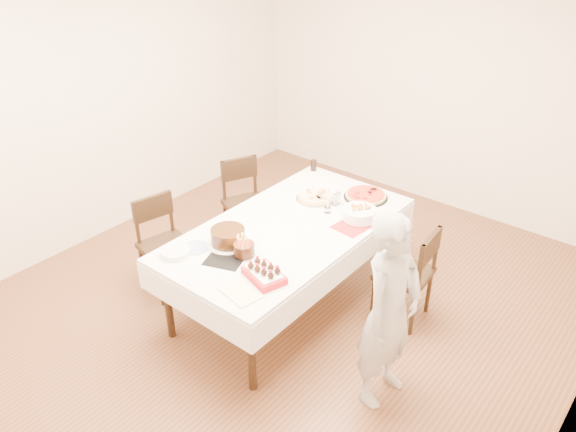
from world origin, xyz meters
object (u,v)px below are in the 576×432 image
Objects in this scene: chair_left_savory at (247,205)px; taper_candle at (328,198)px; strawberry_box at (264,274)px; chair_right_savory at (404,273)px; layer_cake at (228,237)px; birthday_cake at (244,245)px; cola_glass at (314,165)px; chair_left_dessert at (167,247)px; dining_table at (288,265)px; person at (390,312)px; pizza_pepperoni at (366,195)px; pizza_white at (316,197)px; pasta_bowl at (359,214)px.

taper_candle is (1.00, -0.07, 0.45)m from chair_left_savory.
chair_left_savory reaches higher than strawberry_box.
layer_cake reaches higher than chair_right_savory.
cola_glass is at bearing 107.97° from birthday_cake.
chair_left_dessert is (-0.04, -0.99, -0.01)m from chair_left_savory.
chair_right_savory is 0.98× the size of chair_left_savory.
person reaches higher than dining_table.
taper_candle is at bearing -126.62° from chair_left_dessert.
chair_left_dessert is at bearing -130.46° from pizza_pepperoni.
chair_right_savory is at bearing 3.42° from taper_candle.
chair_right_savory is 2.43× the size of pizza_white.
dining_table is at bearing -158.10° from chair_right_savory.
pizza_white is (-0.96, 0.08, 0.34)m from chair_right_savory.
cola_glass is 0.32× the size of layer_cake.
chair_right_savory is at bearing 63.70° from strawberry_box.
pizza_pepperoni is at bearing 75.31° from dining_table.
birthday_cake is at bearing -136.64° from chair_right_savory.
dining_table is 20.21× the size of cola_glass.
pasta_bowl is at bearing 45.67° from person.
strawberry_box is (0.80, -1.64, -0.01)m from cola_glass.
taper_candle is 0.80× the size of layer_cake.
dining_table is 0.83m from strawberry_box.
dining_table is 6.39× the size of layer_cake.
pizza_white is at bearing 96.22° from birthday_cake.
chair_left_savory is 1.40m from birthday_cake.
birthday_cake is (0.11, -1.05, 0.07)m from pizza_white.
layer_cake is at bearing -107.37° from pizza_pepperoni.
layer_cake is at bearing 169.80° from birthday_cake.
chair_left_savory is at bearing 126.17° from layer_cake.
cola_glass is 1.51m from layer_cake.
pizza_pepperoni is 1.37m from birthday_cake.
chair_right_savory is 0.93m from person.
cola_glass is at bearing 148.92° from pasta_bowl.
dining_table is at bearing -104.69° from pizza_pepperoni.
chair_left_savory is 2.24× the size of pizza_pepperoni.
layer_cake is (-1.36, -0.11, 0.09)m from person.
pizza_white is at bearing 173.58° from pasta_bowl.
chair_right_savory is 1.02m from pizza_white.
chair_left_dessert is at bearing 179.80° from birthday_cake.
taper_candle reaches higher than chair_right_savory.
birthday_cake is 0.52× the size of strawberry_box.
person is 1.16m from pasta_bowl.
chair_left_dessert reaches higher than pizza_white.
pizza_pepperoni is 0.40m from pasta_bowl.
birthday_cake is at bearing -168.16° from chair_left_dessert.
strawberry_box is at bearing -93.40° from pasta_bowl.
pizza_pepperoni is (0.22, 0.83, 0.40)m from dining_table.
chair_left_savory is 3.26× the size of taper_candle.
person reaches higher than pizza_pepperoni.
cola_glass is at bearing 128.95° from pizza_white.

